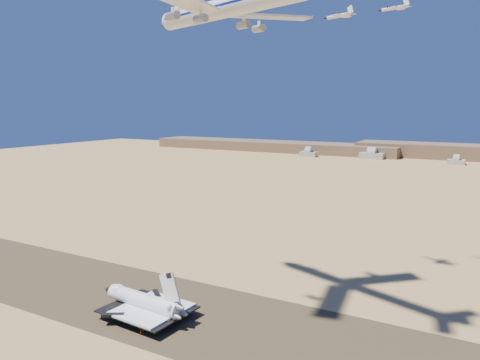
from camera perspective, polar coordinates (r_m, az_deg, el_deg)
The scene contains 10 objects.
ground at distance 160.63m, azimuth -5.81°, elevation -16.05°, with size 1200.00×1200.00×0.00m, color tan.
runway at distance 160.62m, azimuth -5.81°, elevation -16.04°, with size 600.00×50.00×0.06m, color brown.
hangars at distance 618.31m, azimuth 15.27°, elevation 2.92°, with size 200.50×29.50×30.00m.
shuttle at distance 160.33m, azimuth -11.70°, elevation -14.41°, with size 35.39×23.18×17.40m.
carrier_747 at distance 161.79m, azimuth -2.20°, elevation 20.17°, with size 79.81×59.00×20.14m.
crew_a at distance 152.72m, azimuth -11.53°, elevation -17.22°, with size 0.60×0.39×1.64m, color orange.
crew_b at distance 150.33m, azimuth -11.99°, elevation -17.70°, with size 0.78×0.45×1.61m, color orange.
crew_c at distance 150.75m, azimuth -11.74°, elevation -17.59°, with size 0.99×0.51×1.69m, color orange.
chase_jet_c at distance 194.07m, azimuth 11.97°, elevation 19.01°, with size 14.55×8.66×3.76m.
chase_jet_d at distance 200.66m, azimuth 18.29°, elevation 19.29°, with size 13.56×7.99×3.48m.
Camera 1 is at (84.36, -118.46, 68.21)m, focal length 35.00 mm.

